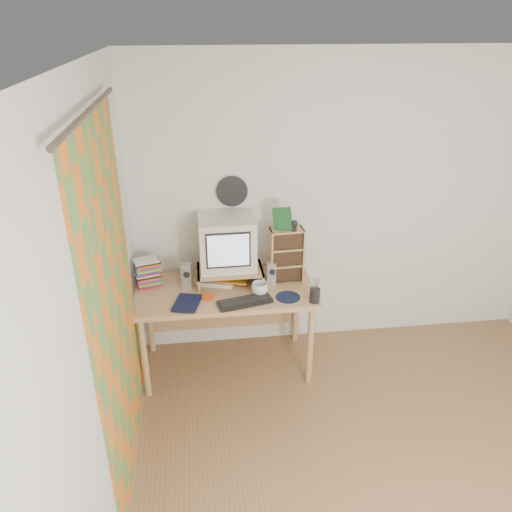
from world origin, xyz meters
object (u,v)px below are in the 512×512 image
object	(u,v)px
desk	(225,299)
diary	(175,301)
crt_monitor	(227,243)
mug	(260,289)
cd_rack	(286,255)
keyboard	(245,302)
dvd_stack	(148,271)

from	to	relation	value
desk	diary	bearing A→B (deg)	-147.66
crt_monitor	mug	size ratio (longest dim) A/B	3.40
desk	cd_rack	world-z (taller)	cd_rack
keyboard	mug	size ratio (longest dim) A/B	3.17
cd_rack	diary	bearing A→B (deg)	-166.60
crt_monitor	diary	world-z (taller)	crt_monitor
crt_monitor	dvd_stack	world-z (taller)	crt_monitor
mug	cd_rack	bearing A→B (deg)	42.67
mug	diary	world-z (taller)	mug
crt_monitor	mug	distance (m)	0.45
keyboard	cd_rack	world-z (taller)	cd_rack
desk	diary	world-z (taller)	diary
desk	keyboard	xyz separation A→B (m)	(0.13, -0.31, 0.15)
mug	desk	bearing A→B (deg)	143.60
keyboard	cd_rack	bearing A→B (deg)	28.98
dvd_stack	diary	size ratio (longest dim) A/B	1.16
keyboard	diary	bearing A→B (deg)	159.42
crt_monitor	diary	distance (m)	0.61
desk	mug	size ratio (longest dim) A/B	10.90
desk	mug	bearing A→B (deg)	-36.40
desk	keyboard	distance (m)	0.37
cd_rack	mug	distance (m)	0.37
mug	keyboard	bearing A→B (deg)	-137.98
crt_monitor	keyboard	world-z (taller)	crt_monitor
diary	desk	bearing A→B (deg)	47.15
mug	dvd_stack	bearing A→B (deg)	163.38
dvd_stack	mug	size ratio (longest dim) A/B	2.03
keyboard	mug	xyz separation A→B (m)	(0.13, 0.11, 0.04)
crt_monitor	keyboard	distance (m)	0.51
desk	keyboard	size ratio (longest dim) A/B	3.44
dvd_stack	diary	distance (m)	0.39
keyboard	mug	distance (m)	0.18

